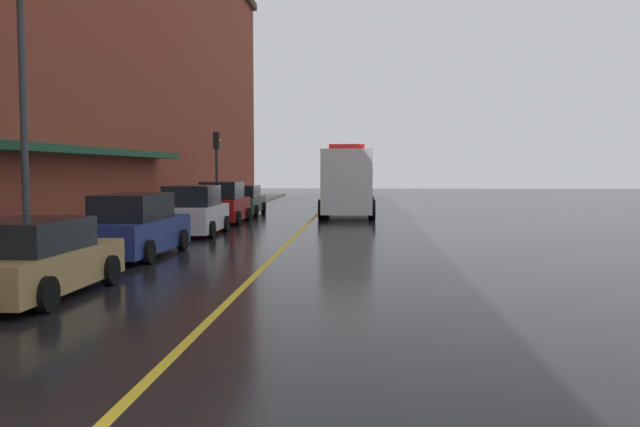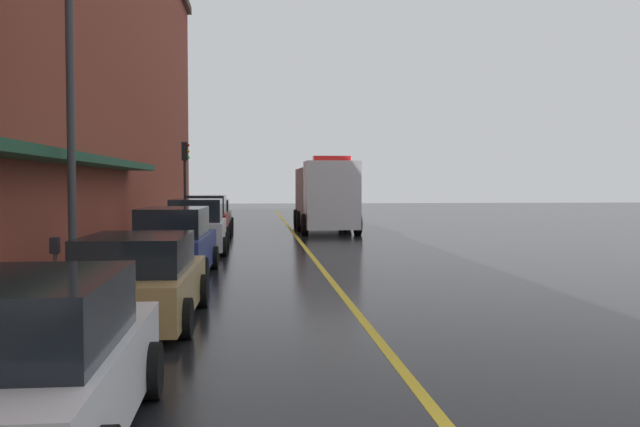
# 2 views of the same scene
# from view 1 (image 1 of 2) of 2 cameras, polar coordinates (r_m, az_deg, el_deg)

# --- Properties ---
(ground_plane) EXTENTS (112.00, 112.00, 0.00)m
(ground_plane) POSITION_cam_1_polar(r_m,az_deg,el_deg) (30.02, -1.15, -0.99)
(ground_plane) COLOR black
(sidewalk_left) EXTENTS (2.40, 70.00, 0.15)m
(sidewalk_left) POSITION_cam_1_polar(r_m,az_deg,el_deg) (31.16, -12.58, -0.77)
(sidewalk_left) COLOR #9E9B93
(sidewalk_left) RESTS_ON ground
(lane_center_stripe) EXTENTS (0.16, 70.00, 0.01)m
(lane_center_stripe) POSITION_cam_1_polar(r_m,az_deg,el_deg) (30.02, -1.15, -0.99)
(lane_center_stripe) COLOR gold
(lane_center_stripe) RESTS_ON ground
(brick_building_left) EXTENTS (12.75, 64.00, 17.12)m
(brick_building_left) POSITION_cam_1_polar(r_m,az_deg,el_deg) (33.38, -25.26, 13.90)
(brick_building_left) COLOR brown
(brick_building_left) RESTS_ON ground
(parked_car_1) EXTENTS (2.18, 4.62, 1.53)m
(parked_car_1) POSITION_cam_1_polar(r_m,az_deg,el_deg) (14.36, -23.01, -3.63)
(parked_car_1) COLOR #A5844C
(parked_car_1) RESTS_ON ground
(parked_car_2) EXTENTS (2.09, 4.91, 1.79)m
(parked_car_2) POSITION_cam_1_polar(r_m,az_deg,el_deg) (20.01, -15.27, -1.13)
(parked_car_2) COLOR navy
(parked_car_2) RESTS_ON ground
(parked_car_3) EXTENTS (2.16, 4.26, 1.88)m
(parked_car_3) POSITION_cam_1_polar(r_m,az_deg,el_deg) (25.99, -10.62, 0.12)
(parked_car_3) COLOR silver
(parked_car_3) RESTS_ON ground
(parked_car_4) EXTENTS (2.07, 4.17, 1.91)m
(parked_car_4) POSITION_cam_1_polar(r_m,az_deg,el_deg) (31.49, -8.17, 0.80)
(parked_car_4) COLOR maroon
(parked_car_4) RESTS_ON ground
(parked_car_5) EXTENTS (2.17, 4.92, 1.61)m
(parked_car_5) POSITION_cam_1_polar(r_m,az_deg,el_deg) (36.70, -6.57, 1.05)
(parked_car_5) COLOR #2D5133
(parked_car_5) RESTS_ON ground
(box_truck) EXTENTS (2.85, 8.07, 3.69)m
(box_truck) POSITION_cam_1_polar(r_m,az_deg,el_deg) (35.97, 2.35, 2.60)
(box_truck) COLOR silver
(box_truck) RESTS_ON ground
(parking_meter_0) EXTENTS (0.14, 0.18, 1.33)m
(parking_meter_0) POSITION_cam_1_polar(r_m,az_deg,el_deg) (24.72, -14.91, 0.31)
(parking_meter_0) COLOR #4C4C51
(parking_meter_0) RESTS_ON sidewalk_left
(parking_meter_1) EXTENTS (0.14, 0.18, 1.33)m
(parking_meter_1) POSITION_cam_1_polar(r_m,az_deg,el_deg) (26.01, -13.95, 0.50)
(parking_meter_1) COLOR #4C4C51
(parking_meter_1) RESTS_ON sidewalk_left
(street_lamp_left) EXTENTS (0.44, 0.44, 6.94)m
(street_lamp_left) POSITION_cam_1_polar(r_m,az_deg,el_deg) (18.65, -23.74, 9.30)
(street_lamp_left) COLOR #33383D
(street_lamp_left) RESTS_ON sidewalk_left
(traffic_light_near) EXTENTS (0.38, 0.36, 4.30)m
(traffic_light_near) POSITION_cam_1_polar(r_m,az_deg,el_deg) (36.52, -8.69, 4.77)
(traffic_light_near) COLOR #232326
(traffic_light_near) RESTS_ON sidewalk_left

